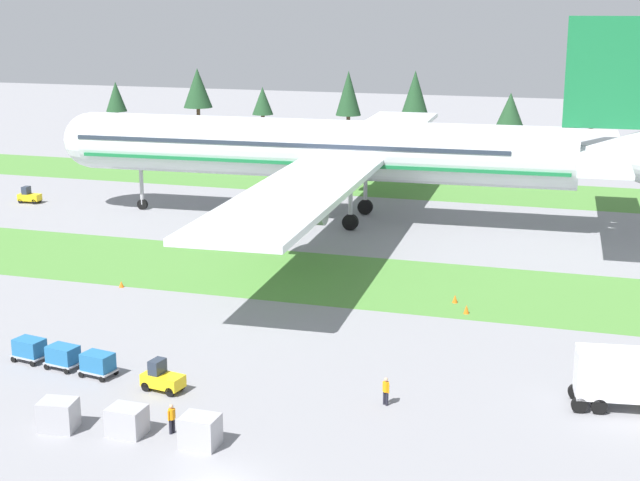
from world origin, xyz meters
The scene contains 18 objects.
grass_strip_near centered at (0.00, 36.40, 0.00)m, with size 320.00×15.16×0.01m, color #4C8438.
grass_strip_far centered at (0.00, 78.72, 0.00)m, with size 320.00×15.16×0.01m, color #4C8438.
airliner centered at (-10.19, 57.66, 7.87)m, with size 64.67×79.42×21.97m.
baggage_tug centered at (-7.80, 10.03, 0.81)m, with size 2.78×1.73×1.97m.
cargo_dolly_lead centered at (-12.75, 10.89, 0.92)m, with size 2.42×1.85×1.55m.
cargo_dolly_second centered at (-15.61, 11.38, 0.92)m, with size 2.42×1.85×1.55m.
cargo_dolly_third centered at (-18.47, 11.88, 0.92)m, with size 2.42×1.85×1.55m.
catering_truck centered at (19.77, 15.68, 1.95)m, with size 7.21×3.25×3.58m.
pushback_tractor centered at (-48.02, 55.85, 0.81)m, with size 2.66×1.42×1.97m.
ground_crew_marshaller centered at (-4.60, 4.79, 0.95)m, with size 0.36×0.53×1.74m.
ground_crew_loader centered at (5.91, 12.01, 0.95)m, with size 0.48×0.36×1.74m.
uld_container_0 centered at (-6.93, 3.97, 0.81)m, with size 2.00×1.60×1.62m, color #A3A3A8.
uld_container_1 centered at (-10.91, 3.37, 0.87)m, with size 2.00×1.60×1.74m, color #A3A3A8.
uld_container_2 centered at (-2.45, 3.83, 0.88)m, with size 2.00×1.60×1.75m, color #A3A3A8.
taxiway_marker_0 centered at (-20.82, 28.61, 0.27)m, with size 0.44×0.44×0.53m, color orange.
taxiway_marker_1 centered at (7.99, 30.31, 0.35)m, with size 0.44×0.44×0.70m, color orange.
taxiway_marker_2 centered at (6.71, 32.74, 0.33)m, with size 0.44×0.44×0.66m, color orange.
distant_tree_line centered at (1.69, 124.26, 6.72)m, with size 150.80×10.06×11.72m.
Camera 1 is at (17.49, -38.81, 23.44)m, focal length 52.82 mm.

